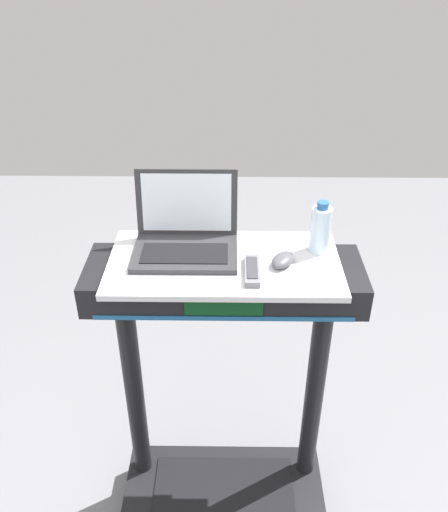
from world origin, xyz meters
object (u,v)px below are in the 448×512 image
at_px(water_bottle, 320,229).
at_px(tv_remote, 252,270).
at_px(laptop, 186,236).
at_px(computer_mouse, 283,260).

relative_size(water_bottle, tv_remote, 1.10).
height_order(water_bottle, tv_remote, water_bottle).
distance_m(laptop, computer_mouse, 0.32).
bearing_deg(tv_remote, computer_mouse, 27.57).
distance_m(computer_mouse, water_bottle, 0.16).
height_order(computer_mouse, water_bottle, water_bottle).
height_order(laptop, tv_remote, laptop).
xyz_separation_m(laptop, water_bottle, (0.43, -0.00, 0.03)).
bearing_deg(laptop, computer_mouse, -19.38).
relative_size(laptop, computer_mouse, 3.35).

